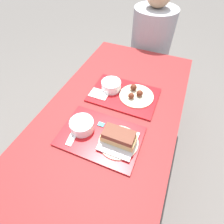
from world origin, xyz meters
The scene contains 14 objects.
ground_plane centered at (0.00, 0.00, 0.00)m, with size 12.00×12.00×0.00m, color #605B56.
picnic_table centered at (0.00, 0.00, 0.62)m, with size 0.79×1.53×0.72m.
picnic_bench_far centered at (0.00, 0.99, 0.39)m, with size 0.75×0.28×0.47m.
tray_near centered at (0.02, -0.18, 0.73)m, with size 0.43×0.29×0.01m.
tray_far centered at (0.02, 0.16, 0.73)m, with size 0.43×0.29×0.01m.
bowl_coleslaw_near centered at (-0.09, -0.18, 0.77)m, with size 0.13×0.13×0.06m.
brisket_sandwich_plate centered at (0.12, -0.18, 0.77)m, with size 0.20×0.20×0.09m.
plastic_fork_near centered at (-0.13, -0.22, 0.74)m, with size 0.04×0.17×0.00m.
plastic_knife_near centered at (-0.11, -0.22, 0.74)m, with size 0.03×0.17×0.00m.
condiment_packet centered at (-0.01, -0.12, 0.74)m, with size 0.04×0.03×0.01m.
bowl_coleslaw_far centered at (-0.07, 0.18, 0.77)m, with size 0.13×0.13×0.06m.
wings_plate_far centered at (0.10, 0.18, 0.75)m, with size 0.22×0.22×0.05m.
napkin_far centered at (-0.12, 0.10, 0.74)m, with size 0.12×0.08×0.01m.
person_seated_across centered at (0.00, 0.99, 0.77)m, with size 0.38×0.38×0.72m.
Camera 1 is at (0.27, -0.63, 1.51)m, focal length 28.00 mm.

